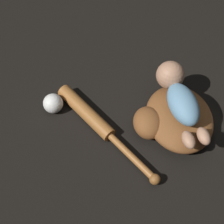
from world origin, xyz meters
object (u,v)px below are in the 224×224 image
Objects in this scene: baseball at (53,103)px; baseball_bat at (95,121)px; baby_figure at (179,95)px; baseball_glove at (174,119)px.

baseball_bat is at bearing -113.78° from baseball.
baby_figure reaches higher than baseball_bat.
baseball_bat is (-0.00, 0.28, -0.02)m from baseball_glove.
baby_figure is 4.50× the size of baseball.
baseball is at bearing 86.49° from baby_figure.
baseball is at bearing 66.22° from baseball_bat.
baseball_glove reaches higher than baseball_bat.
baby_figure reaches higher than baseball_glove.
baseball_glove is 0.44m from baseball.
baby_figure is at bearing -93.51° from baseball.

